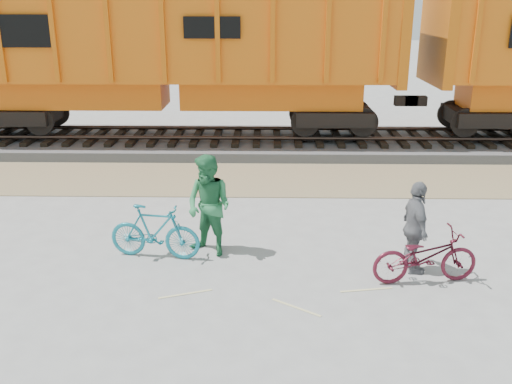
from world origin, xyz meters
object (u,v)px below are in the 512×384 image
person_man (209,206)px  person_woman (415,228)px  bicycle_teal (155,232)px  hopper_car_center (172,53)px  bicycle_maroon (425,256)px

person_man → person_woman: 3.73m
person_woman → bicycle_teal: bearing=78.7°
hopper_car_center → person_woman: (5.55, -8.88, -2.17)m
hopper_car_center → bicycle_maroon: 11.15m
bicycle_teal → person_woman: bearing=-87.1°
person_man → person_woman: bearing=22.2°
hopper_car_center → person_man: size_ratio=7.29×
hopper_car_center → bicycle_teal: hopper_car_center is taller
hopper_car_center → person_man: (1.89, -8.19, -2.05)m
bicycle_teal → person_woman: (4.66, -0.48, 0.32)m
bicycle_teal → bicycle_maroon: bicycle_teal is taller
bicycle_teal → person_man: (1.00, 0.20, 0.44)m
bicycle_teal → bicycle_maroon: size_ratio=0.95×
hopper_car_center → bicycle_maroon: (5.65, -9.28, -2.53)m
bicycle_teal → person_man: person_man is taller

